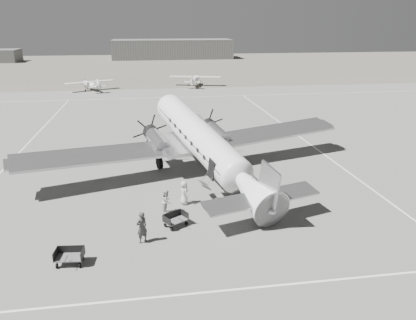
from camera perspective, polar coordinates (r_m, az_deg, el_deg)
The scene contains 15 objects.
ground at distance 33.15m, azimuth 0.84°, elevation -3.15°, with size 260.00×260.00×0.00m, color slate.
taxi_line_near at distance 21.12m, azimuth 7.44°, elevation -17.30°, with size 60.00×0.15×0.01m, color silver.
taxi_line_right at distance 36.96m, azimuth 19.52°, elevation -1.91°, with size 0.15×80.00×0.01m, color silver.
taxi_line_left at distance 44.08m, azimuth -25.28°, elevation 0.63°, with size 0.15×60.00×0.01m, color silver.
taxi_line_horizon at distance 71.58m, azimuth -4.53°, elevation 8.78°, with size 90.00×0.15×0.01m, color silver.
grass_infield at distance 126.02m, azimuth -6.52°, elevation 13.05°, with size 260.00×90.00×0.01m, color #575549.
hangar_main at distance 150.92m, azimuth -5.04°, elevation 15.29°, with size 42.00×14.00×6.60m.
dc3_airliner at distance 33.31m, azimuth -0.52°, elevation 2.15°, with size 29.90×20.75×5.69m, color #AEAEB0, non-canonical shape.
light_plane_left at distance 81.36m, azimuth -16.10°, elevation 10.02°, with size 9.44×7.66×1.96m, color silver, non-canonical shape.
light_plane_right at distance 84.30m, azimuth -1.86°, elevation 11.10°, with size 10.60×8.60×2.20m, color silver, non-canonical shape.
baggage_cart_near at distance 26.21m, azimuth -4.57°, elevation -8.41°, with size 1.53×1.08×0.87m, color #515151, non-canonical shape.
baggage_cart_far at distance 23.59m, azimuth -18.90°, elevation -12.76°, with size 1.57×1.11×0.89m, color #515151, non-canonical shape.
ground_crew at distance 24.43m, azimuth -9.30°, elevation -9.31°, with size 0.72×0.47×1.96m, color #323232.
ramp_agent at distance 27.87m, azimuth -5.80°, elevation -5.79°, with size 0.82×0.64×1.68m, color #AFAFAC.
passenger at distance 29.04m, azimuth -3.38°, elevation -4.61°, with size 0.85×0.55×1.73m, color #BCBCBA.
Camera 1 is at (-5.15, -30.31, 12.40)m, focal length 35.00 mm.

